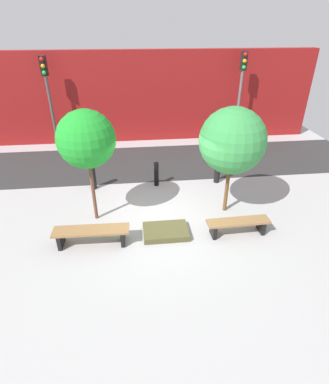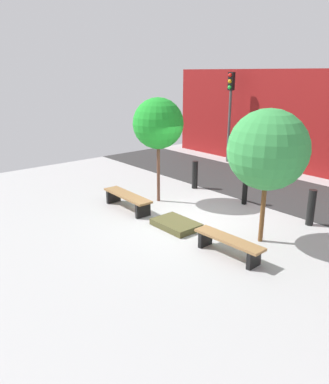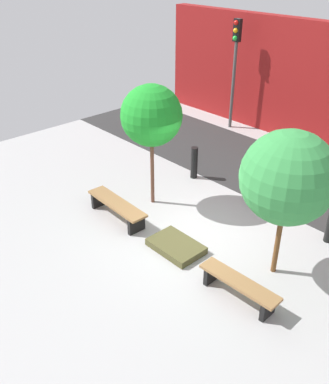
{
  "view_description": "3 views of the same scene",
  "coord_description": "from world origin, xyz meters",
  "px_view_note": "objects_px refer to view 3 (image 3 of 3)",
  "views": [
    {
      "loc": [
        -0.79,
        -7.33,
        5.23
      ],
      "look_at": [
        0.02,
        -0.14,
        1.09
      ],
      "focal_mm": 28.0,
      "sensor_mm": 36.0,
      "label": 1
    },
    {
      "loc": [
        6.96,
        -6.93,
        4.02
      ],
      "look_at": [
        -0.42,
        -0.68,
        0.91
      ],
      "focal_mm": 35.0,
      "sensor_mm": 36.0,
      "label": 2
    },
    {
      "loc": [
        5.76,
        -6.29,
        6.15
      ],
      "look_at": [
        -0.58,
        -0.46,
        1.24
      ],
      "focal_mm": 40.0,
      "sensor_mm": 36.0,
      "label": 3
    }
  ],
  "objects_px": {
    "bollard_left": "(254,191)",
    "tree_behind_left_bench": "(151,116)",
    "traffic_light_west": "(235,55)",
    "bench_right": "(239,286)",
    "bollard_far_left": "(194,163)",
    "tree_behind_right_bench": "(288,178)",
    "bench_left": "(117,207)",
    "planter_bed": "(176,246)"
  },
  "relations": [
    {
      "from": "bench_right",
      "to": "bollard_far_left",
      "type": "bearing_deg",
      "value": 141.96
    },
    {
      "from": "tree_behind_left_bench",
      "to": "bollard_far_left",
      "type": "distance_m",
      "value": 2.78
    },
    {
      "from": "bench_right",
      "to": "bench_left",
      "type": "bearing_deg",
      "value": 178.3
    },
    {
      "from": "bench_right",
      "to": "planter_bed",
      "type": "relative_size",
      "value": 1.42
    },
    {
      "from": "planter_bed",
      "to": "bollard_far_left",
      "type": "bearing_deg",
      "value": 127.52
    },
    {
      "from": "planter_bed",
      "to": "bollard_left",
      "type": "bearing_deg",
      "value": 90.0
    },
    {
      "from": "bench_right",
      "to": "planter_bed",
      "type": "xyz_separation_m",
      "value": [
        -2.0,
        0.2,
        -0.23
      ]
    },
    {
      "from": "bollard_left",
      "to": "tree_behind_left_bench",
      "type": "bearing_deg",
      "value": -136.55
    },
    {
      "from": "tree_behind_right_bench",
      "to": "bollard_left",
      "type": "xyz_separation_m",
      "value": [
        -2.0,
        1.9,
        -1.86
      ]
    },
    {
      "from": "tree_behind_right_bench",
      "to": "tree_behind_left_bench",
      "type": "bearing_deg",
      "value": 180.0
    },
    {
      "from": "bench_right",
      "to": "planter_bed",
      "type": "distance_m",
      "value": 2.03
    },
    {
      "from": "tree_behind_left_bench",
      "to": "bollard_far_left",
      "type": "height_order",
      "value": "tree_behind_left_bench"
    },
    {
      "from": "bench_left",
      "to": "bollard_far_left",
      "type": "height_order",
      "value": "bollard_far_left"
    },
    {
      "from": "tree_behind_right_bench",
      "to": "planter_bed",
      "type": "bearing_deg",
      "value": -152.77
    },
    {
      "from": "tree_behind_left_bench",
      "to": "bollard_left",
      "type": "bearing_deg",
      "value": 43.45
    },
    {
      "from": "bench_right",
      "to": "tree_behind_left_bench",
      "type": "bearing_deg",
      "value": 161.23
    },
    {
      "from": "bench_left",
      "to": "bollard_left",
      "type": "bearing_deg",
      "value": 59.06
    },
    {
      "from": "bollard_far_left",
      "to": "bollard_left",
      "type": "relative_size",
      "value": 1.12
    },
    {
      "from": "bench_left",
      "to": "tree_behind_right_bench",
      "type": "bearing_deg",
      "value": 18.77
    },
    {
      "from": "tree_behind_left_bench",
      "to": "tree_behind_right_bench",
      "type": "bearing_deg",
      "value": 0.0
    },
    {
      "from": "tree_behind_right_bench",
      "to": "bollard_left",
      "type": "height_order",
      "value": "tree_behind_right_bench"
    },
    {
      "from": "bench_right",
      "to": "tree_behind_right_bench",
      "type": "relative_size",
      "value": 0.54
    },
    {
      "from": "planter_bed",
      "to": "bollard_left",
      "type": "height_order",
      "value": "bollard_left"
    },
    {
      "from": "bench_right",
      "to": "bollard_far_left",
      "type": "distance_m",
      "value": 5.28
    },
    {
      "from": "bench_right",
      "to": "bollard_far_left",
      "type": "height_order",
      "value": "bollard_far_left"
    },
    {
      "from": "traffic_light_west",
      "to": "bench_right",
      "type": "bearing_deg",
      "value": -49.21
    },
    {
      "from": "bench_left",
      "to": "traffic_light_west",
      "type": "bearing_deg",
      "value": 109.04
    },
    {
      "from": "tree_behind_right_bench",
      "to": "bollard_left",
      "type": "distance_m",
      "value": 3.33
    },
    {
      "from": "planter_bed",
      "to": "tree_behind_right_bench",
      "type": "distance_m",
      "value": 3.16
    },
    {
      "from": "bench_right",
      "to": "tree_behind_left_bench",
      "type": "height_order",
      "value": "tree_behind_left_bench"
    },
    {
      "from": "bench_right",
      "to": "tree_behind_right_bench",
      "type": "distance_m",
      "value": 2.34
    },
    {
      "from": "planter_bed",
      "to": "bollard_far_left",
      "type": "height_order",
      "value": "bollard_far_left"
    },
    {
      "from": "bench_left",
      "to": "traffic_light_west",
      "type": "distance_m",
      "value": 8.0
    },
    {
      "from": "bench_left",
      "to": "bollard_far_left",
      "type": "bearing_deg",
      "value": 96.18
    },
    {
      "from": "bench_left",
      "to": "bollard_left",
      "type": "distance_m",
      "value": 3.72
    },
    {
      "from": "bench_left",
      "to": "bollard_far_left",
      "type": "relative_size",
      "value": 2.01
    },
    {
      "from": "bollard_far_left",
      "to": "bench_right",
      "type": "bearing_deg",
      "value": -36.34
    },
    {
      "from": "bollard_left",
      "to": "traffic_light_west",
      "type": "xyz_separation_m",
      "value": [
        -4.28,
        4.15,
        2.32
      ]
    },
    {
      "from": "bench_right",
      "to": "traffic_light_west",
      "type": "distance_m",
      "value": 9.92
    },
    {
      "from": "bollard_left",
      "to": "traffic_light_west",
      "type": "relative_size",
      "value": 0.22
    },
    {
      "from": "bench_left",
      "to": "bollard_far_left",
      "type": "xyz_separation_m",
      "value": [
        -0.25,
        3.13,
        0.15
      ]
    },
    {
      "from": "bench_left",
      "to": "tree_behind_left_bench",
      "type": "distance_m",
      "value": 2.49
    }
  ]
}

